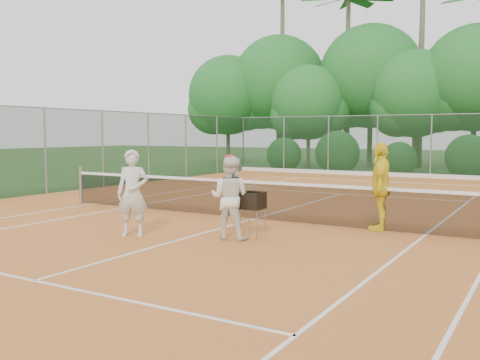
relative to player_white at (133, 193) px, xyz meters
The scene contains 12 objects.
ground 3.42m from the player_white, 71.07° to the left, with size 120.00×120.00×0.00m, color #244819.
clay_court 3.41m from the player_white, 71.07° to the left, with size 18.00×36.00×0.02m, color #C36D2D.
tennis_net 3.31m from the player_white, 71.07° to the left, with size 11.97×0.10×1.10m.
player_white is the anchor object (origin of this frame).
player_center_grp 2.02m from the player_white, 22.23° to the left, with size 0.90×0.76×1.69m.
player_yellow 5.31m from the player_white, 37.81° to the left, with size 1.13×0.47×1.92m, color yellow.
ball_hopper 2.48m from the player_white, 26.26° to the left, with size 0.41×0.41×0.93m.
stray_ball_a 14.74m from the player_white, 93.27° to the left, with size 0.07×0.07×0.07m, color yellow.
stray_ball_b 14.04m from the player_white, 84.13° to the left, with size 0.07×0.07×0.07m, color #C0D230.
court_markings 3.41m from the player_white, 71.07° to the left, with size 11.03×23.83×0.01m.
fence_back 18.16m from the player_white, 86.63° to the left, with size 18.07×0.07×3.00m.
tropical_treeline 23.84m from the player_white, 83.88° to the left, with size 32.10×8.49×15.03m.
Camera 1 is at (6.37, -11.36, 2.13)m, focal length 40.00 mm.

